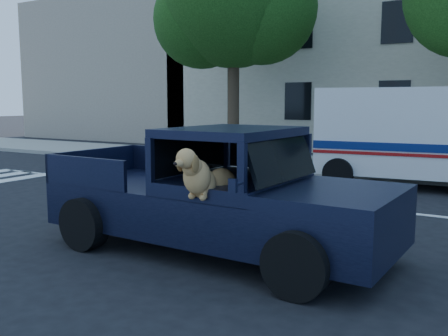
# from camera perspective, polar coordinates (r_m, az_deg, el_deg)

# --- Properties ---
(ground) EXTENTS (120.00, 120.00, 0.00)m
(ground) POSITION_cam_1_polar(r_m,az_deg,el_deg) (8.82, -7.02, -6.88)
(ground) COLOR black
(ground) RESTS_ON ground
(far_sidewalk) EXTENTS (60.00, 4.00, 0.15)m
(far_sidewalk) POSITION_cam_1_polar(r_m,az_deg,el_deg) (16.93, 12.25, 0.26)
(far_sidewalk) COLOR gray
(far_sidewalk) RESTS_ON ground
(lane_stripes) EXTENTS (21.60, 0.14, 0.01)m
(lane_stripes) POSITION_cam_1_polar(r_m,az_deg,el_deg) (10.89, 12.65, -4.19)
(lane_stripes) COLOR silver
(lane_stripes) RESTS_ON ground
(street_tree_left) EXTENTS (6.00, 5.20, 8.60)m
(street_tree_left) POSITION_cam_1_polar(r_m,az_deg,el_deg) (19.11, 1.22, 18.24)
(street_tree_left) COLOR #332619
(street_tree_left) RESTS_ON ground
(building_left) EXTENTS (12.00, 6.00, 8.00)m
(building_left) POSITION_cam_1_polar(r_m,az_deg,el_deg) (30.87, -10.71, 10.87)
(building_left) COLOR tan
(building_left) RESTS_ON ground
(pickup_truck) EXTENTS (5.21, 2.73, 1.84)m
(pickup_truck) POSITION_cam_1_polar(r_m,az_deg,el_deg) (7.34, -1.41, -4.83)
(pickup_truck) COLOR black
(pickup_truck) RESTS_ON ground
(mail_truck) EXTENTS (4.79, 2.70, 2.54)m
(mail_truck) POSITION_cam_1_polar(r_m,az_deg,el_deg) (13.74, 20.21, 2.61)
(mail_truck) COLOR silver
(mail_truck) RESTS_ON ground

